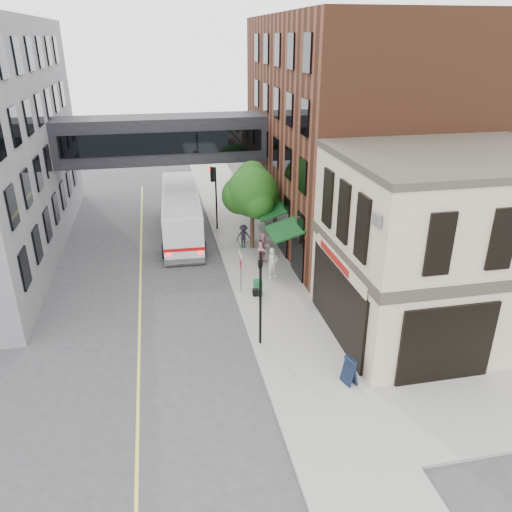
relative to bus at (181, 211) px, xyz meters
name	(u,v)px	position (x,y,z in m)	size (l,w,h in m)	color
ground	(261,373)	(2.10, -16.82, -1.71)	(120.00, 120.00, 0.00)	#38383A
sidewalk_main	(247,243)	(4.10, -2.82, -1.63)	(4.00, 60.00, 0.15)	gray
corner_building	(446,245)	(11.08, -14.82, 2.51)	(10.19, 8.12, 8.45)	#BBA48F
brick_building	(360,133)	(12.08, -1.82, 5.28)	(13.76, 18.00, 14.00)	#552D1A
skyway_bridge	(163,139)	(-0.90, 1.18, 4.79)	(14.00, 3.18, 3.00)	black
traffic_signal_near	(260,287)	(2.47, -14.82, 1.28)	(0.44, 0.22, 4.60)	black
traffic_signal_far	(214,186)	(2.36, 0.18, 1.63)	(0.53, 0.28, 4.50)	black
street_sign_pole	(241,262)	(2.49, -9.82, 0.23)	(0.08, 0.75, 3.00)	gray
street_tree	(251,191)	(4.30, -3.60, 2.21)	(3.80, 3.20, 5.60)	#382619
lane_marking	(140,279)	(-2.90, -6.82, -1.70)	(0.12, 40.00, 0.01)	#D8CC4C
bus	(181,211)	(0.00, 0.00, 0.00)	(3.09, 11.40, 3.04)	silver
pedestrian_a	(273,263)	(4.61, -8.35, -0.67)	(0.65, 0.43, 1.78)	silver
pedestrian_b	(264,248)	(4.53, -6.29, -0.60)	(0.93, 0.73, 1.92)	pink
pedestrian_c	(244,236)	(3.74, -3.72, -0.76)	(1.02, 0.59, 1.58)	black
newspaper_box	(258,288)	(3.32, -10.36, -1.11)	(0.44, 0.39, 0.89)	#145829
sandwich_board	(350,371)	(5.39, -18.30, -0.98)	(0.41, 0.64, 1.15)	black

